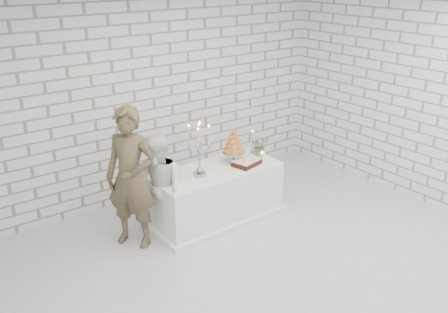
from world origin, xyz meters
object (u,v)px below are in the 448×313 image
at_px(groom, 131,178).
at_px(candelabra, 199,150).
at_px(croquembouche, 233,146).
at_px(bride, 159,189).
at_px(cake_table, 216,194).

xyz_separation_m(groom, candelabra, (0.91, -0.16, 0.21)).
xyz_separation_m(groom, croquembouche, (1.56, -0.05, 0.09)).
bearing_deg(candelabra, bride, 177.04).
xyz_separation_m(groom, bride, (0.31, -0.12, -0.19)).
height_order(groom, croquembouche, groom).
xyz_separation_m(cake_table, croquembouche, (0.35, 0.06, 0.62)).
height_order(candelabra, croquembouche, candelabra).
xyz_separation_m(bride, candelabra, (0.60, -0.03, 0.40)).
xyz_separation_m(candelabra, croquembouche, (0.65, 0.11, -0.12)).
relative_size(bride, croquembouche, 2.91).
relative_size(groom, candelabra, 2.50).
xyz_separation_m(cake_table, groom, (-1.21, 0.11, 0.53)).
relative_size(candelabra, croquembouche, 1.48).
bearing_deg(groom, cake_table, 49.97).
bearing_deg(candelabra, croquembouche, 9.59).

